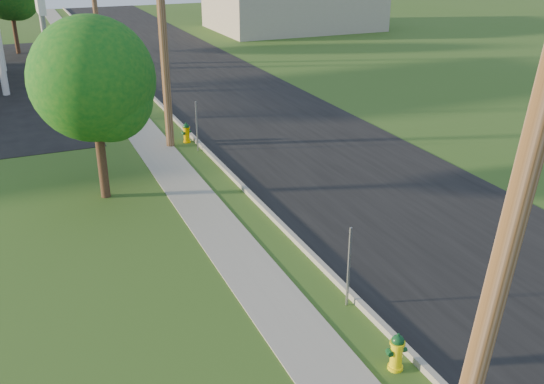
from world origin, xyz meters
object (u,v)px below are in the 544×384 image
(utility_pole_near, at_px, (516,209))
(hydrant_mid, at_px, (187,133))
(hydrant_near, at_px, (397,352))
(hydrant_far, at_px, (135,82))
(utility_pole_mid, at_px, (162,20))
(tree_verge, at_px, (97,84))

(utility_pole_near, height_order, hydrant_mid, utility_pole_near)
(hydrant_mid, bearing_deg, hydrant_near, -90.48)
(hydrant_near, xyz_separation_m, hydrant_far, (0.13, 25.65, -0.05))
(hydrant_mid, bearing_deg, hydrant_far, 90.02)
(utility_pole_mid, xyz_separation_m, hydrant_mid, (0.74, 0.20, -4.54))
(utility_pole_near, distance_m, hydrant_mid, 18.74)
(utility_pole_near, xyz_separation_m, hydrant_mid, (0.74, 18.20, -4.39))
(tree_verge, distance_m, hydrant_mid, 6.77)
(hydrant_near, relative_size, hydrant_far, 1.13)
(hydrant_near, bearing_deg, tree_verge, 109.05)
(tree_verge, relative_size, hydrant_mid, 6.91)
(utility_pole_mid, height_order, tree_verge, utility_pole_mid)
(utility_pole_near, distance_m, hydrant_near, 5.29)
(hydrant_mid, bearing_deg, utility_pole_mid, -164.92)
(utility_pole_near, relative_size, utility_pole_mid, 0.97)
(utility_pole_near, bearing_deg, hydrant_near, 77.90)
(hydrant_near, bearing_deg, utility_pole_mid, 92.32)
(hydrant_far, bearing_deg, utility_pole_mid, -94.02)
(tree_verge, bearing_deg, utility_pole_mid, 53.45)
(utility_pole_mid, distance_m, tree_verge, 5.42)
(utility_pole_near, height_order, hydrant_far, utility_pole_near)
(utility_pole_near, relative_size, hydrant_far, 12.97)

